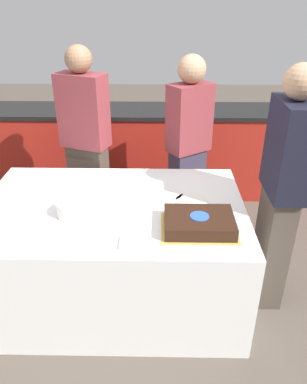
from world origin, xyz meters
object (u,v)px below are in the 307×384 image
at_px(person_seated_right, 281,192).
at_px(person_cutting_cake, 188,148).
at_px(plate_stack, 73,208).
at_px(person_standing_back, 86,145).
at_px(cake, 199,222).

bearing_deg(person_seated_right, person_cutting_cake, -145.46).
bearing_deg(plate_stack, person_standing_back, 94.52).
distance_m(person_cutting_cake, person_seated_right, 0.96).
xyz_separation_m(cake, person_cutting_cake, (0.00, 1.05, 0.05)).
bearing_deg(cake, person_standing_back, 128.77).
bearing_deg(plate_stack, cake, -10.36).
height_order(person_cutting_cake, person_standing_back, person_standing_back).
height_order(plate_stack, person_seated_right, person_seated_right).
bearing_deg(person_standing_back, person_cutting_cake, -159.23).
xyz_separation_m(plate_stack, person_cutting_cake, (0.77, 0.91, 0.04)).
relative_size(plate_stack, person_standing_back, 0.12).
height_order(cake, plate_stack, plate_stack).
height_order(plate_stack, person_standing_back, person_standing_back).
relative_size(person_cutting_cake, person_standing_back, 0.96).
distance_m(person_seated_right, person_standing_back, 1.60).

